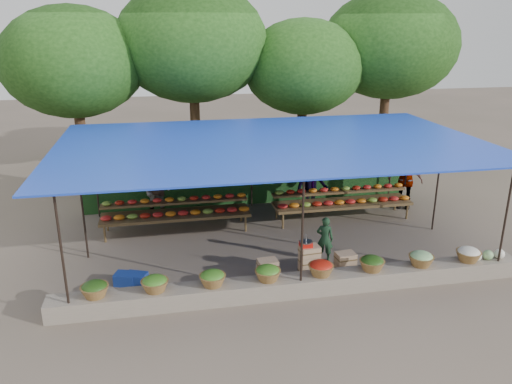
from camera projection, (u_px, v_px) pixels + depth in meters
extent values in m
plane|color=brown|center=(271.00, 242.00, 13.63)|extent=(60.00, 60.00, 0.00)
cube|color=#72695B|center=(299.00, 285.00, 11.01)|extent=(10.60, 0.55, 0.40)
cylinder|color=black|center=(62.00, 257.00, 9.61)|extent=(0.05, 0.05, 2.80)
cylinder|color=black|center=(302.00, 238.00, 10.49)|extent=(0.05, 0.05, 2.80)
cylinder|color=black|center=(505.00, 222.00, 11.36)|extent=(0.05, 0.05, 2.80)
cylinder|color=black|center=(82.00, 206.00, 12.31)|extent=(0.05, 0.05, 2.80)
cylinder|color=black|center=(438.00, 183.00, 14.05)|extent=(0.05, 0.05, 2.80)
cylinder|color=black|center=(95.00, 173.00, 15.00)|extent=(0.05, 0.05, 2.80)
cylinder|color=black|center=(252.00, 165.00, 15.88)|extent=(0.05, 0.05, 2.80)
cylinder|color=black|center=(392.00, 158.00, 16.75)|extent=(0.05, 0.05, 2.80)
cube|color=#193CBF|center=(272.00, 142.00, 12.73)|extent=(10.80, 6.60, 0.04)
cube|color=#193CBF|center=(292.00, 171.00, 10.93)|extent=(10.80, 2.19, 0.26)
cube|color=#193CBF|center=(257.00, 133.00, 14.65)|extent=(10.80, 2.19, 0.26)
cylinder|color=gray|center=(261.00, 158.00, 14.28)|extent=(9.60, 0.01, 0.01)
ellipsoid|color=yellow|center=(99.00, 176.00, 13.56)|extent=(0.23, 0.17, 0.30)
ellipsoid|color=yellow|center=(118.00, 175.00, 13.65)|extent=(0.23, 0.17, 0.30)
ellipsoid|color=yellow|center=(137.00, 174.00, 13.74)|extent=(0.23, 0.17, 0.30)
ellipsoid|color=yellow|center=(155.00, 173.00, 13.83)|extent=(0.23, 0.17, 0.30)
ellipsoid|color=yellow|center=(173.00, 172.00, 13.92)|extent=(0.23, 0.17, 0.30)
ellipsoid|color=yellow|center=(191.00, 171.00, 14.01)|extent=(0.23, 0.17, 0.30)
ellipsoid|color=yellow|center=(209.00, 170.00, 14.10)|extent=(0.23, 0.17, 0.30)
ellipsoid|color=yellow|center=(227.00, 169.00, 14.19)|extent=(0.23, 0.17, 0.30)
ellipsoid|color=yellow|center=(244.00, 168.00, 14.28)|extent=(0.23, 0.17, 0.30)
ellipsoid|color=yellow|center=(261.00, 167.00, 14.37)|extent=(0.23, 0.17, 0.30)
ellipsoid|color=yellow|center=(278.00, 167.00, 14.46)|extent=(0.23, 0.17, 0.30)
ellipsoid|color=yellow|center=(295.00, 166.00, 14.56)|extent=(0.23, 0.17, 0.30)
ellipsoid|color=yellow|center=(311.00, 165.00, 14.65)|extent=(0.23, 0.17, 0.30)
ellipsoid|color=yellow|center=(327.00, 164.00, 14.74)|extent=(0.23, 0.17, 0.30)
ellipsoid|color=yellow|center=(343.00, 163.00, 14.83)|extent=(0.23, 0.17, 0.30)
ellipsoid|color=yellow|center=(359.00, 162.00, 14.92)|extent=(0.23, 0.17, 0.30)
ellipsoid|color=yellow|center=(375.00, 161.00, 15.01)|extent=(0.23, 0.17, 0.30)
ellipsoid|color=yellow|center=(390.00, 161.00, 15.10)|extent=(0.23, 0.17, 0.30)
ellipsoid|color=yellow|center=(405.00, 160.00, 15.19)|extent=(0.23, 0.17, 0.30)
ellipsoid|color=#244913|center=(94.00, 287.00, 10.09)|extent=(0.52, 0.52, 0.23)
ellipsoid|color=#3C7820|center=(155.00, 281.00, 10.31)|extent=(0.52, 0.52, 0.23)
ellipsoid|color=#3C7820|center=(212.00, 276.00, 10.53)|extent=(0.52, 0.52, 0.23)
ellipsoid|color=#3C7820|center=(268.00, 271.00, 10.75)|extent=(0.52, 0.52, 0.23)
ellipsoid|color=#A81B0E|center=(321.00, 266.00, 10.97)|extent=(0.52, 0.52, 0.23)
ellipsoid|color=#244913|center=(372.00, 261.00, 11.18)|extent=(0.52, 0.52, 0.23)
ellipsoid|color=#89BF77|center=(421.00, 257.00, 11.40)|extent=(0.52, 0.52, 0.23)
ellipsoid|color=silver|center=(469.00, 252.00, 11.62)|extent=(0.52, 0.52, 0.23)
cube|color=#224D1B|center=(250.00, 167.00, 16.16)|extent=(10.60, 0.06, 2.50)
cylinder|color=#361E13|center=(81.00, 135.00, 17.39)|extent=(0.36, 0.36, 3.97)
ellipsoid|color=#183D10|center=(73.00, 62.00, 16.59)|extent=(4.77, 4.77, 3.69)
cylinder|color=#361E13|center=(195.00, 122.00, 18.40)|extent=(0.36, 0.36, 4.48)
ellipsoid|color=#183D10|center=(192.00, 43.00, 17.50)|extent=(5.39, 5.39, 4.17)
cylinder|color=#361E13|center=(302.00, 129.00, 18.97)|extent=(0.36, 0.36, 3.71)
ellipsoid|color=#183D10|center=(303.00, 67.00, 18.23)|extent=(4.47, 4.47, 3.45)
cylinder|color=#361E13|center=(384.00, 116.00, 19.88)|extent=(0.36, 0.36, 4.35)
ellipsoid|color=#183D10|center=(389.00, 45.00, 19.00)|extent=(5.24, 5.24, 4.05)
cube|color=brown|center=(176.00, 215.00, 14.22)|extent=(4.20, 0.95, 0.08)
cube|color=brown|center=(175.00, 202.00, 14.41)|extent=(4.20, 0.35, 0.06)
cylinder|color=brown|center=(105.00, 234.00, 13.58)|extent=(0.06, 0.06, 0.50)
cylinder|color=brown|center=(246.00, 223.00, 14.29)|extent=(0.06, 0.06, 0.50)
cylinder|color=brown|center=(107.00, 223.00, 14.32)|extent=(0.06, 0.06, 0.50)
cylinder|color=brown|center=(241.00, 213.00, 15.03)|extent=(0.06, 0.06, 0.50)
ellipsoid|color=red|center=(106.00, 218.00, 13.71)|extent=(0.31, 0.26, 0.13)
ellipsoid|color=olive|center=(107.00, 203.00, 14.04)|extent=(0.26, 0.22, 0.12)
ellipsoid|color=orange|center=(119.00, 217.00, 13.77)|extent=(0.31, 0.26, 0.13)
ellipsoid|color=#A81B0E|center=(120.00, 203.00, 14.10)|extent=(0.26, 0.22, 0.12)
ellipsoid|color=olive|center=(132.00, 216.00, 13.83)|extent=(0.31, 0.26, 0.13)
ellipsoid|color=red|center=(132.00, 202.00, 14.17)|extent=(0.26, 0.22, 0.12)
ellipsoid|color=#A81B0E|center=(145.00, 216.00, 13.90)|extent=(0.31, 0.26, 0.13)
ellipsoid|color=orange|center=(145.00, 201.00, 14.23)|extent=(0.26, 0.22, 0.12)
ellipsoid|color=red|center=(158.00, 215.00, 13.96)|extent=(0.31, 0.26, 0.13)
ellipsoid|color=red|center=(157.00, 200.00, 14.29)|extent=(0.26, 0.22, 0.12)
ellipsoid|color=orange|center=(171.00, 214.00, 14.03)|extent=(0.31, 0.26, 0.13)
ellipsoid|color=orange|center=(170.00, 199.00, 14.36)|extent=(0.26, 0.22, 0.12)
ellipsoid|color=red|center=(183.00, 213.00, 14.09)|extent=(0.31, 0.26, 0.13)
ellipsoid|color=olive|center=(182.00, 199.00, 14.42)|extent=(0.26, 0.22, 0.12)
ellipsoid|color=orange|center=(196.00, 212.00, 14.15)|extent=(0.31, 0.26, 0.13)
ellipsoid|color=#A81B0E|center=(194.00, 198.00, 14.48)|extent=(0.26, 0.22, 0.12)
ellipsoid|color=olive|center=(208.00, 211.00, 14.22)|extent=(0.31, 0.26, 0.13)
ellipsoid|color=red|center=(206.00, 197.00, 14.55)|extent=(0.26, 0.22, 0.12)
ellipsoid|color=#A81B0E|center=(220.00, 210.00, 14.28)|extent=(0.31, 0.26, 0.13)
ellipsoid|color=orange|center=(218.00, 196.00, 14.61)|extent=(0.26, 0.22, 0.12)
ellipsoid|color=red|center=(232.00, 210.00, 14.34)|extent=(0.31, 0.26, 0.13)
ellipsoid|color=red|center=(230.00, 196.00, 14.68)|extent=(0.26, 0.22, 0.12)
ellipsoid|color=orange|center=(244.00, 209.00, 14.41)|extent=(0.31, 0.26, 0.13)
ellipsoid|color=orange|center=(241.00, 195.00, 14.74)|extent=(0.26, 0.22, 0.12)
cube|color=brown|center=(342.00, 203.00, 15.13)|extent=(4.20, 0.95, 0.08)
cube|color=brown|center=(339.00, 191.00, 15.32)|extent=(4.20, 0.35, 0.06)
cylinder|color=brown|center=(283.00, 220.00, 14.49)|extent=(0.06, 0.06, 0.50)
cylinder|color=brown|center=(407.00, 211.00, 15.20)|extent=(0.06, 0.06, 0.50)
cylinder|color=brown|center=(277.00, 211.00, 15.23)|extent=(0.06, 0.06, 0.50)
cylinder|color=brown|center=(395.00, 202.00, 15.94)|extent=(0.06, 0.06, 0.50)
ellipsoid|color=red|center=(283.00, 206.00, 14.62)|extent=(0.31, 0.26, 0.13)
ellipsoid|color=olive|center=(279.00, 193.00, 14.95)|extent=(0.26, 0.22, 0.12)
ellipsoid|color=orange|center=(294.00, 205.00, 14.68)|extent=(0.31, 0.26, 0.13)
ellipsoid|color=#A81B0E|center=(290.00, 192.00, 15.01)|extent=(0.26, 0.22, 0.12)
ellipsoid|color=olive|center=(306.00, 204.00, 14.74)|extent=(0.31, 0.26, 0.13)
ellipsoid|color=red|center=(302.00, 191.00, 15.07)|extent=(0.26, 0.22, 0.12)
ellipsoid|color=#A81B0E|center=(317.00, 204.00, 14.81)|extent=(0.31, 0.26, 0.13)
ellipsoid|color=orange|center=(313.00, 190.00, 15.14)|extent=(0.26, 0.22, 0.12)
ellipsoid|color=red|center=(328.00, 203.00, 14.87)|extent=(0.31, 0.26, 0.13)
ellipsoid|color=red|center=(324.00, 190.00, 15.20)|extent=(0.26, 0.22, 0.12)
ellipsoid|color=orange|center=(339.00, 202.00, 14.93)|extent=(0.31, 0.26, 0.13)
ellipsoid|color=orange|center=(335.00, 189.00, 15.27)|extent=(0.26, 0.22, 0.12)
ellipsoid|color=red|center=(350.00, 201.00, 15.00)|extent=(0.31, 0.26, 0.13)
ellipsoid|color=olive|center=(346.00, 188.00, 15.33)|extent=(0.26, 0.22, 0.12)
ellipsoid|color=orange|center=(361.00, 201.00, 15.06)|extent=(0.31, 0.26, 0.13)
ellipsoid|color=#A81B0E|center=(356.00, 188.00, 15.39)|extent=(0.26, 0.22, 0.12)
ellipsoid|color=olive|center=(372.00, 200.00, 15.13)|extent=(0.31, 0.26, 0.13)
ellipsoid|color=red|center=(367.00, 187.00, 15.46)|extent=(0.26, 0.22, 0.12)
ellipsoid|color=#A81B0E|center=(383.00, 199.00, 15.19)|extent=(0.31, 0.26, 0.13)
ellipsoid|color=orange|center=(377.00, 186.00, 15.52)|extent=(0.26, 0.22, 0.12)
ellipsoid|color=red|center=(394.00, 198.00, 15.25)|extent=(0.31, 0.26, 0.13)
ellipsoid|color=red|center=(388.00, 186.00, 15.58)|extent=(0.26, 0.22, 0.12)
ellipsoid|color=orange|center=(404.00, 198.00, 15.32)|extent=(0.31, 0.26, 0.13)
ellipsoid|color=orange|center=(398.00, 185.00, 15.65)|extent=(0.26, 0.22, 0.12)
cube|color=#A5815E|center=(268.00, 275.00, 11.61)|extent=(0.48, 0.38, 0.25)
cube|color=#A5815E|center=(268.00, 265.00, 11.53)|extent=(0.48, 0.38, 0.25)
cube|color=#A5815E|center=(309.00, 271.00, 11.80)|extent=(0.48, 0.38, 0.25)
cube|color=#A5815E|center=(309.00, 261.00, 11.71)|extent=(0.48, 0.38, 0.25)
cube|color=#A5815E|center=(310.00, 251.00, 11.63)|extent=(0.48, 0.38, 0.25)
cube|color=#A5815E|center=(345.00, 268.00, 11.96)|extent=(0.48, 0.38, 0.25)
cube|color=#A5815E|center=(346.00, 258.00, 11.88)|extent=(0.48, 0.38, 0.25)
cube|color=red|center=(306.00, 244.00, 11.55)|extent=(0.27, 0.24, 0.11)
cylinder|color=gray|center=(306.00, 242.00, 11.53)|extent=(0.29, 0.29, 0.03)
cylinder|color=gray|center=(306.00, 238.00, 11.50)|extent=(0.03, 0.03, 0.20)
imported|color=#193720|center=(325.00, 239.00, 12.44)|extent=(0.50, 0.43, 1.16)
imported|color=slate|center=(157.00, 190.00, 14.99)|extent=(1.09, 0.97, 1.86)
imported|color=slate|center=(312.00, 184.00, 15.56)|extent=(1.36, 1.03, 1.86)
imported|color=slate|center=(405.00, 180.00, 15.94)|extent=(1.16, 0.92, 1.84)
cube|color=navy|center=(126.00, 279.00, 11.41)|extent=(0.55, 0.46, 0.28)
cube|color=navy|center=(136.00, 279.00, 11.39)|extent=(0.56, 0.49, 0.28)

